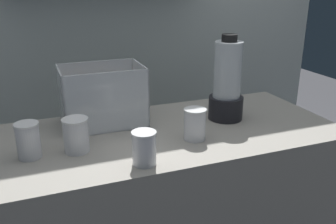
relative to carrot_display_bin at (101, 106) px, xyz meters
name	(u,v)px	position (x,y,z in m)	size (l,w,h in m)	color
counter	(168,223)	(0.24, -0.17, -0.53)	(1.40, 0.64, 0.90)	#9E998E
back_wall_unit	(118,21)	(0.23, 0.59, 0.28)	(2.60, 0.24, 2.50)	silver
carrot_display_bin	(101,106)	(0.00, 0.00, 0.00)	(0.34, 0.23, 0.25)	white
blender_pitcher	(227,85)	(0.52, -0.13, 0.07)	(0.15, 0.15, 0.37)	black
juice_cup_beet_far_left	(29,142)	(-0.29, -0.22, -0.02)	(0.08, 0.08, 0.13)	white
juice_cup_beet_left	(76,137)	(-0.14, -0.23, -0.03)	(0.09, 0.09, 0.12)	white
juice_cup_carrot_middle	(144,150)	(0.06, -0.41, -0.03)	(0.08, 0.08, 0.12)	white
juice_cup_carrot_right	(195,126)	(0.30, -0.29, -0.03)	(0.09, 0.09, 0.12)	white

